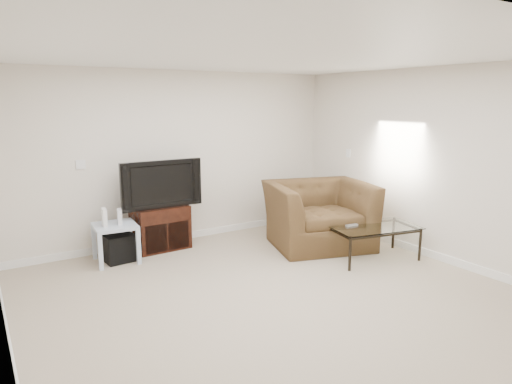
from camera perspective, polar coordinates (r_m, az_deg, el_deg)
floor at (r=5.00m, az=2.54°, el=-13.11°), size 5.00×5.00×0.00m
ceiling at (r=4.57m, az=2.82°, el=16.75°), size 5.00×5.00×0.00m
wall_back at (r=6.80m, az=-9.46°, el=4.27°), size 5.00×0.02×2.50m
wall_right at (r=6.38m, az=21.49°, el=3.17°), size 0.02×5.00×2.50m
plate_back at (r=6.39m, az=-21.08°, el=3.22°), size 0.12×0.02×0.12m
plate_right_switch at (r=7.42m, az=11.47°, el=4.77°), size 0.02×0.09×0.13m
plate_right_outlet at (r=7.37m, az=12.78°, el=-2.83°), size 0.02×0.08×0.12m
tv_stand at (r=6.63m, az=-11.89°, el=-4.31°), size 0.76×0.54×0.62m
dvd_player at (r=6.54m, az=-11.83°, el=-2.65°), size 0.45×0.32×0.06m
television at (r=6.46m, az=-12.02°, el=1.10°), size 1.07×0.23×0.66m
side_table at (r=6.24m, az=-17.11°, el=-6.12°), size 0.56×0.56×0.50m
subwoofer at (r=6.29m, az=-16.83°, el=-6.67°), size 0.40×0.40×0.36m
game_console at (r=6.10m, az=-18.43°, el=-3.02°), size 0.07×0.17×0.23m
game_case at (r=6.14m, az=-16.69°, el=-2.98°), size 0.08×0.15×0.20m
recliner at (r=6.63m, az=7.91°, el=-1.45°), size 1.61×1.28×1.23m
coffee_table at (r=6.28m, az=14.44°, el=-6.14°), size 1.24×0.86×0.44m
remote at (r=6.16m, az=11.87°, el=-4.08°), size 0.18×0.07×0.02m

